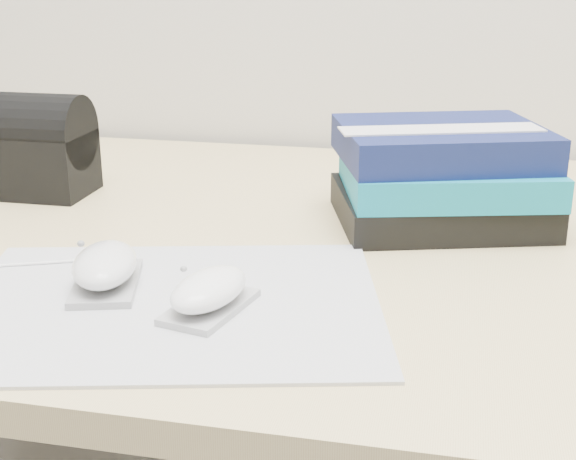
% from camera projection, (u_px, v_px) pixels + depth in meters
% --- Properties ---
extents(desk, '(1.60, 0.80, 0.73)m').
position_uv_depth(desk, '(363.00, 392.00, 1.02)').
color(desk, tan).
rests_on(desk, ground).
extents(mousepad, '(0.42, 0.36, 0.00)m').
position_uv_depth(mousepad, '(170.00, 304.00, 0.70)').
color(mousepad, '#999AA1').
rests_on(mousepad, desk).
extents(mouse_rear, '(0.08, 0.11, 0.04)m').
position_uv_depth(mouse_rear, '(105.00, 268.00, 0.73)').
color(mouse_rear, '#97979A').
rests_on(mouse_rear, mousepad).
extents(mouse_front, '(0.07, 0.10, 0.04)m').
position_uv_depth(mouse_front, '(209.00, 292.00, 0.68)').
color(mouse_front, '#A3A3A5').
rests_on(mouse_front, mousepad).
extents(book_stack, '(0.27, 0.24, 0.11)m').
position_uv_depth(book_stack, '(442.00, 176.00, 0.90)').
color(book_stack, black).
rests_on(book_stack, desk).
extents(pouch, '(0.14, 0.10, 0.13)m').
position_uv_depth(pouch, '(34.00, 146.00, 1.01)').
color(pouch, black).
rests_on(pouch, desk).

